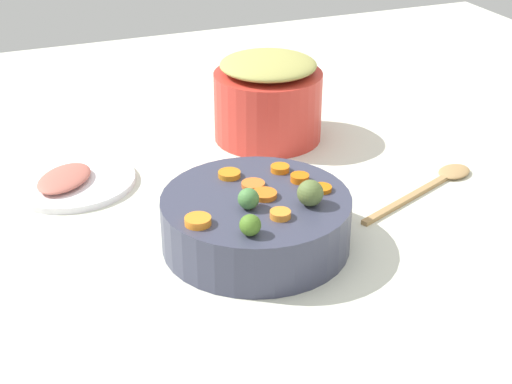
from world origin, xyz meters
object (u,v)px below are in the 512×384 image
object	(u,v)px
metal_pot	(268,106)
wooden_spoon	(438,181)
serving_bowl_carrots	(256,222)
ham_plate	(71,181)

from	to	relation	value
metal_pot	wooden_spoon	size ratio (longest dim) A/B	0.74
metal_pot	serving_bowl_carrots	bearing A→B (deg)	-25.04
serving_bowl_carrots	ham_plate	distance (m)	0.40
wooden_spoon	ham_plate	bearing A→B (deg)	-111.68
metal_pot	wooden_spoon	distance (m)	0.38
serving_bowl_carrots	ham_plate	size ratio (longest dim) A/B	1.27
metal_pot	wooden_spoon	xyz separation A→B (m)	(0.31, 0.21, -0.07)
metal_pot	ham_plate	distance (m)	0.43
serving_bowl_carrots	ham_plate	xyz separation A→B (m)	(-0.32, -0.24, -0.04)
metal_pot	ham_plate	world-z (taller)	metal_pot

